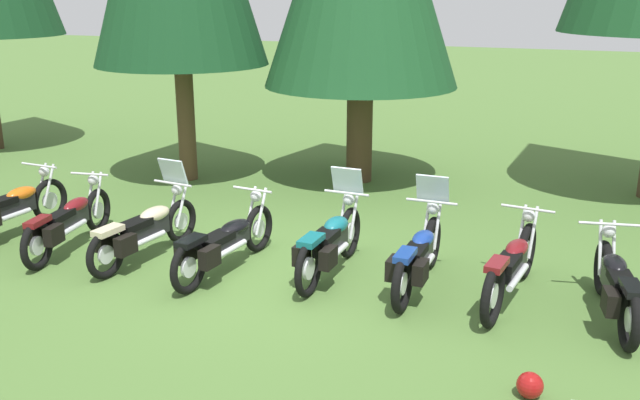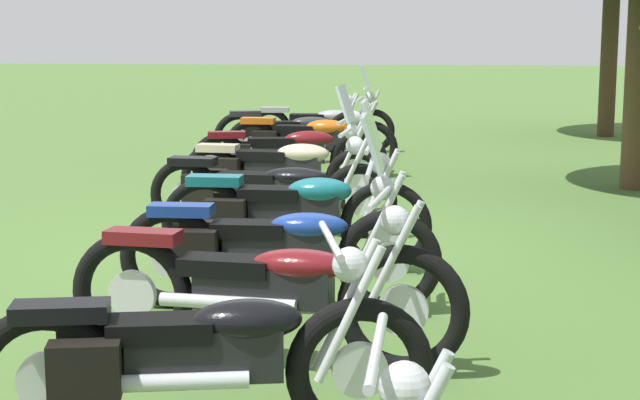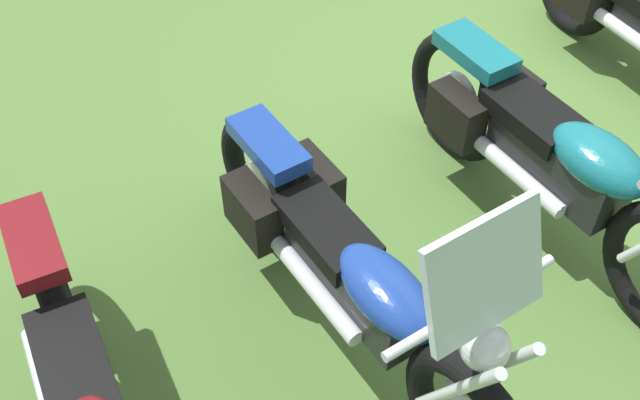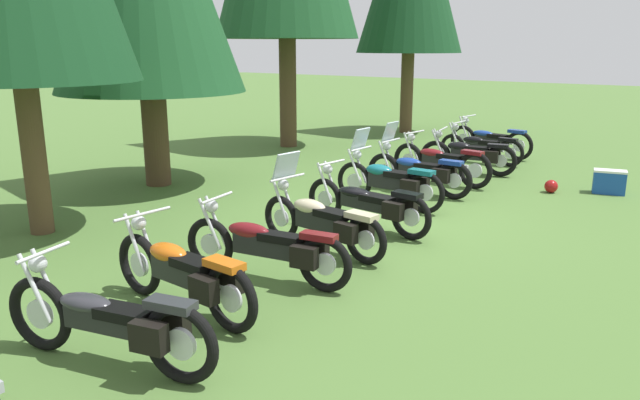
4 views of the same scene
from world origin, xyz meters
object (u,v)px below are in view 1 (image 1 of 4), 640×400
(motorcycle_2, at_px, (10,208))
(motorcycle_9, at_px, (617,285))
(motorcycle_7, at_px, (418,255))
(motorcycle_8, at_px, (512,265))
(motorcycle_3, at_px, (67,221))
(dropped_helmet, at_px, (530,385))
(motorcycle_5, at_px, (224,241))
(motorcycle_6, at_px, (330,241))
(motorcycle_4, at_px, (144,229))

(motorcycle_2, height_order, motorcycle_9, motorcycle_2)
(motorcycle_7, distance_m, motorcycle_8, 1.17)
(motorcycle_3, relative_size, dropped_helmet, 9.03)
(motorcycle_2, relative_size, motorcycle_7, 1.01)
(motorcycle_5, bearing_deg, motorcycle_8, -76.71)
(dropped_helmet, bearing_deg, motorcycle_7, 127.91)
(motorcycle_3, relative_size, motorcycle_7, 1.04)
(motorcycle_8, height_order, dropped_helmet, motorcycle_8)
(motorcycle_3, bearing_deg, motorcycle_8, -93.61)
(motorcycle_2, xyz_separation_m, motorcycle_3, (1.24, -0.13, -0.02))
(motorcycle_9, bearing_deg, motorcycle_2, 81.42)
(motorcycle_2, bearing_deg, dropped_helmet, -98.58)
(motorcycle_2, distance_m, dropped_helmet, 8.22)
(motorcycle_2, relative_size, motorcycle_6, 1.03)
(motorcycle_5, relative_size, motorcycle_7, 1.06)
(dropped_helmet, bearing_deg, motorcycle_5, 158.62)
(motorcycle_7, bearing_deg, motorcycle_3, 96.31)
(motorcycle_4, relative_size, motorcycle_7, 1.00)
(motorcycle_9, bearing_deg, motorcycle_7, 77.76)
(motorcycle_3, xyz_separation_m, motorcycle_5, (2.57, 0.12, -0.01))
(motorcycle_3, distance_m, motorcycle_4, 1.29)
(motorcycle_4, height_order, motorcycle_8, motorcycle_4)
(motorcycle_6, height_order, motorcycle_8, motorcycle_6)
(motorcycle_5, distance_m, dropped_helmet, 4.56)
(motorcycle_6, distance_m, dropped_helmet, 3.53)
(motorcycle_4, relative_size, motorcycle_5, 0.95)
(motorcycle_6, distance_m, motorcycle_8, 2.38)
(motorcycle_6, relative_size, motorcycle_8, 0.93)
(motorcycle_3, bearing_deg, motorcycle_7, -93.40)
(motorcycle_7, xyz_separation_m, dropped_helmet, (1.63, -2.09, -0.34))
(motorcycle_3, bearing_deg, dropped_helmet, -112.20)
(motorcycle_6, xyz_separation_m, dropped_helmet, (2.84, -2.07, -0.37))
(motorcycle_6, bearing_deg, dropped_helmet, -124.95)
(motorcycle_4, xyz_separation_m, dropped_helmet, (5.51, -1.63, -0.34))
(motorcycle_2, relative_size, motorcycle_8, 0.96)
(motorcycle_3, height_order, motorcycle_9, motorcycle_9)
(motorcycle_7, height_order, dropped_helmet, motorcycle_7)
(motorcycle_6, bearing_deg, motorcycle_3, 98.76)
(motorcycle_2, xyz_separation_m, motorcycle_4, (2.53, -0.04, -0.00))
(motorcycle_5, bearing_deg, motorcycle_3, 97.92)
(dropped_helmet, bearing_deg, motorcycle_9, 69.72)
(motorcycle_2, bearing_deg, motorcycle_9, -84.47)
(motorcycle_9, bearing_deg, motorcycle_8, 71.82)
(motorcycle_2, bearing_deg, motorcycle_8, -82.93)
(motorcycle_7, bearing_deg, motorcycle_4, 96.90)
(motorcycle_5, relative_size, motorcycle_6, 1.08)
(motorcycle_4, relative_size, motorcycle_8, 0.95)
(motorcycle_5, xyz_separation_m, dropped_helmet, (4.23, -1.66, -0.31))
(motorcycle_4, xyz_separation_m, motorcycle_8, (5.05, 0.55, -0.00))
(motorcycle_3, relative_size, motorcycle_6, 1.06)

